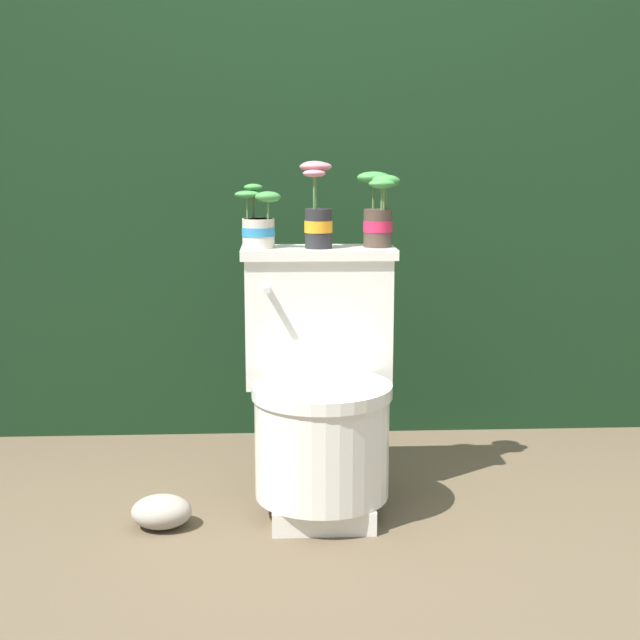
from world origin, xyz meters
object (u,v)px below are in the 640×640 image
at_px(potted_plant_left, 258,225).
at_px(garden_stone, 162,512).
at_px(potted_plant_midleft, 317,211).
at_px(potted_plant_middle, 378,211).
at_px(toilet, 320,395).

height_order(potted_plant_left, garden_stone, potted_plant_left).
relative_size(potted_plant_left, potted_plant_midleft, 0.74).
bearing_deg(potted_plant_middle, toilet, -141.55).
xyz_separation_m(toilet, potted_plant_midleft, (-0.00, 0.12, 0.53)).
height_order(potted_plant_midleft, potted_plant_middle, potted_plant_midleft).
xyz_separation_m(toilet, potted_plant_middle, (0.18, 0.14, 0.53)).
bearing_deg(potted_plant_left, toilet, -37.25).
height_order(potted_plant_middle, garden_stone, potted_plant_middle).
xyz_separation_m(toilet, garden_stone, (-0.45, -0.14, -0.29)).
bearing_deg(toilet, potted_plant_left, 142.75).
bearing_deg(toilet, garden_stone, -162.60).
distance_m(toilet, garden_stone, 0.56).
height_order(toilet, potted_plant_midleft, potted_plant_midleft).
bearing_deg(garden_stone, potted_plant_left, 45.10).
distance_m(toilet, potted_plant_midleft, 0.54).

